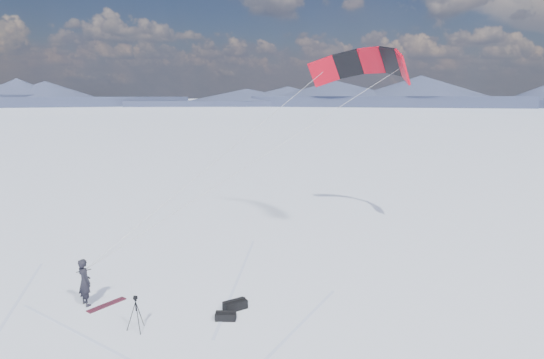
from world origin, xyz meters
TOP-DOWN VIEW (x-y plane):
  - ground at (0.00, 0.00)m, footprint 1800.00×1800.00m
  - horizon_hills at (-0.00, 0.00)m, footprint 704.00×704.42m
  - snow_tracks at (-1.98, 0.09)m, footprint 13.93×9.84m
  - snowkiter at (-0.42, 3.31)m, footprint 0.59×0.75m
  - snowboard at (0.22, 2.83)m, footprint 1.54×0.77m
  - tripod at (0.65, 0.35)m, footprint 0.63×0.55m
  - gear_bag_a at (4.18, -0.09)m, footprint 0.88×0.42m
  - gear_bag_b at (3.51, -0.62)m, footprint 0.81×0.71m
  - power_kite at (14.52, 4.28)m, footprint 16.20×6.79m

SIDE VIEW (x-z plane):
  - ground at x=0.00m, z-range 0.00..0.00m
  - snowkiter at x=-0.42m, z-range -0.92..0.92m
  - snow_tracks at x=-1.98m, z-range 0.00..0.01m
  - snowboard at x=0.22m, z-range 0.00..0.04m
  - gear_bag_b at x=3.51m, z-range -0.02..0.31m
  - gear_bag_a at x=4.18m, z-range -0.02..0.37m
  - tripod at x=0.65m, z-range 0.18..1.41m
  - horizon_hills at x=0.00m, z-range -0.75..8.37m
  - power_kite at x=14.52m, z-range 4.89..13.91m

